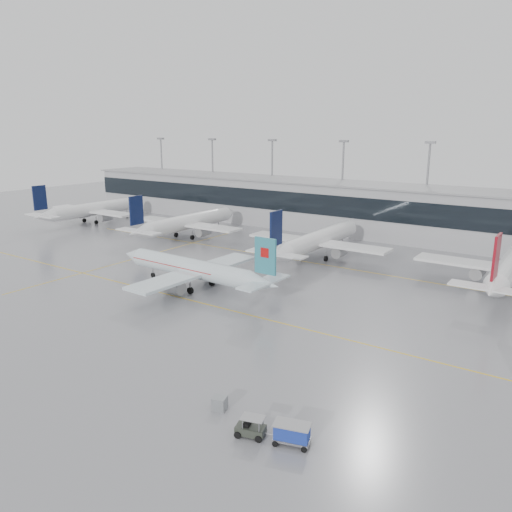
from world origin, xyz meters
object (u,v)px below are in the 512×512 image
Objects in this scene: baggage_tug at (251,429)px; gse_unit at (220,403)px; air_canada_jet at (196,270)px; baggage_cart at (292,432)px.

baggage_tug is 3.01× the size of gse_unit.
air_canada_jet reaches higher than gse_unit.
air_canada_jet reaches higher than baggage_tug.
air_canada_jet is at bearing 125.49° from baggage_cart.
baggage_tug reaches higher than gse_unit.
baggage_tug is (30.67, -28.03, -2.57)m from air_canada_jet.
gse_unit is (-4.74, 1.72, -0.01)m from baggage_tug.
gse_unit is (25.93, -26.31, -2.58)m from air_canada_jet.
gse_unit is at bearing 158.85° from baggage_cart.
air_canada_jet is 26.69× the size of gse_unit.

